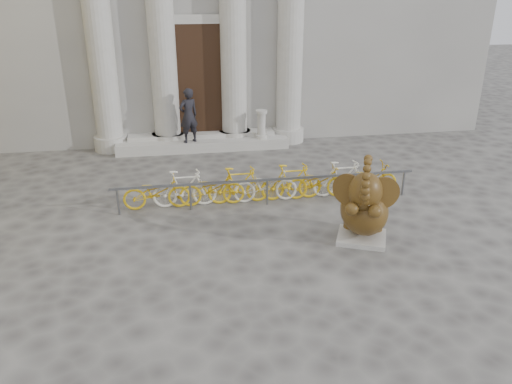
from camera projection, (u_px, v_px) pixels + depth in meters
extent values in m
plane|color=#474442|center=(240.00, 296.00, 9.26)|extent=(80.00, 80.00, 0.00)
cube|color=black|center=(199.00, 81.00, 17.44)|extent=(2.40, 0.16, 4.00)
cylinder|color=#A8A59E|center=(99.00, 32.00, 16.18)|extent=(0.90, 0.90, 8.00)
cylinder|color=#A8A59E|center=(161.00, 31.00, 16.49)|extent=(0.90, 0.90, 8.00)
cylinder|color=#A8A59E|center=(233.00, 30.00, 16.87)|extent=(0.90, 0.90, 8.00)
cylinder|color=#A8A59E|center=(291.00, 29.00, 17.19)|extent=(0.90, 0.90, 8.00)
cube|color=#A8A59E|center=(203.00, 143.00, 17.76)|extent=(6.00, 1.20, 0.36)
cube|color=#A8A59E|center=(361.00, 237.00, 11.32)|extent=(1.36, 1.31, 0.11)
ellipsoid|color=black|center=(363.00, 218.00, 11.39)|extent=(1.17, 1.14, 0.68)
ellipsoid|color=black|center=(364.00, 210.00, 11.09)|extent=(1.46, 1.59, 1.11)
cylinder|color=black|center=(351.00, 222.00, 11.65)|extent=(0.42, 0.42, 0.28)
cylinder|color=black|center=(376.00, 224.00, 11.52)|extent=(0.42, 0.42, 0.28)
cylinder|color=black|center=(353.00, 208.00, 10.68)|extent=(0.49, 0.69, 0.42)
cylinder|color=black|center=(375.00, 210.00, 10.57)|extent=(0.49, 0.69, 0.42)
ellipsoid|color=black|center=(365.00, 192.00, 10.52)|extent=(0.94, 0.92, 0.85)
cylinder|color=black|center=(348.00, 190.00, 10.73)|extent=(0.57, 0.53, 0.72)
cylinder|color=black|center=(383.00, 193.00, 10.57)|extent=(0.73, 0.13, 0.72)
cone|color=beige|center=(358.00, 202.00, 10.42)|extent=(0.11, 0.25, 0.11)
cone|color=beige|center=(370.00, 204.00, 10.36)|extent=(0.21, 0.24, 0.11)
cube|color=slate|center=(267.00, 180.00, 12.92)|extent=(8.00, 0.06, 0.06)
cylinder|color=slate|center=(118.00, 202.00, 12.46)|extent=(0.06, 0.06, 0.70)
cylinder|color=slate|center=(191.00, 197.00, 12.74)|extent=(0.06, 0.06, 0.70)
cylinder|color=slate|center=(267.00, 192.00, 13.06)|extent=(0.06, 0.06, 0.70)
cylinder|color=slate|center=(340.00, 187.00, 13.37)|extent=(0.06, 0.06, 0.70)
cylinder|color=slate|center=(403.00, 183.00, 13.66)|extent=(0.06, 0.06, 0.70)
imported|color=gold|center=(157.00, 190.00, 12.78)|extent=(1.70, 0.50, 1.00)
imported|color=silver|center=(184.00, 189.00, 12.89)|extent=(1.66, 0.47, 1.00)
imported|color=gold|center=(212.00, 187.00, 13.00)|extent=(1.70, 0.50, 1.00)
imported|color=gold|center=(239.00, 185.00, 13.12)|extent=(1.66, 0.47, 1.00)
imported|color=silver|center=(265.00, 183.00, 13.23)|extent=(1.70, 0.50, 1.00)
imported|color=gold|center=(292.00, 182.00, 13.34)|extent=(1.66, 0.47, 1.00)
imported|color=gold|center=(317.00, 180.00, 13.45)|extent=(1.70, 0.50, 1.00)
imported|color=silver|center=(342.00, 179.00, 13.56)|extent=(1.66, 0.47, 1.00)
imported|color=gold|center=(367.00, 177.00, 13.68)|extent=(1.70, 0.50, 1.00)
imported|color=black|center=(188.00, 116.00, 16.95)|extent=(0.80, 0.69, 1.86)
cylinder|color=#A8A59E|center=(261.00, 136.00, 17.72)|extent=(0.41, 0.41, 0.12)
cylinder|color=#A8A59E|center=(261.00, 125.00, 17.57)|extent=(0.29, 0.29, 0.92)
cylinder|color=#A8A59E|center=(261.00, 112.00, 17.39)|extent=(0.41, 0.41, 0.10)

